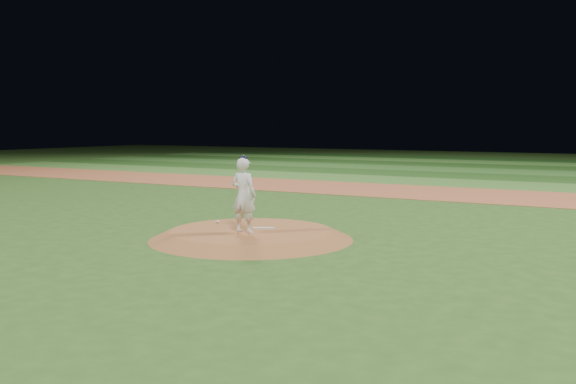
{
  "coord_description": "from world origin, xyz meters",
  "views": [
    {
      "loc": [
        9.38,
        -14.38,
        3.08
      ],
      "look_at": [
        0.0,
        2.0,
        1.1
      ],
      "focal_mm": 40.0,
      "sensor_mm": 36.0,
      "label": 1
    }
  ],
  "objects_px": {
    "pitchers_mound": "(251,234)",
    "pitcher_on_mound": "(244,195)",
    "pitching_rubber": "(264,228)",
    "rosin_bag": "(217,222)"
  },
  "relations": [
    {
      "from": "pitchers_mound",
      "to": "pitcher_on_mound",
      "type": "height_order",
      "value": "pitcher_on_mound"
    },
    {
      "from": "pitchers_mound",
      "to": "pitching_rubber",
      "type": "xyz_separation_m",
      "value": [
        0.17,
        0.36,
        0.14
      ]
    },
    {
      "from": "pitcher_on_mound",
      "to": "pitching_rubber",
      "type": "bearing_deg",
      "value": 82.73
    },
    {
      "from": "pitchers_mound",
      "to": "rosin_bag",
      "type": "height_order",
      "value": "rosin_bag"
    },
    {
      "from": "pitching_rubber",
      "to": "rosin_bag",
      "type": "relative_size",
      "value": 4.63
    },
    {
      "from": "pitching_rubber",
      "to": "pitcher_on_mound",
      "type": "relative_size",
      "value": 0.28
    },
    {
      "from": "pitching_rubber",
      "to": "pitcher_on_mound",
      "type": "height_order",
      "value": "pitcher_on_mound"
    },
    {
      "from": "rosin_bag",
      "to": "pitcher_on_mound",
      "type": "xyz_separation_m",
      "value": [
        1.61,
        -1.02,
        0.97
      ]
    },
    {
      "from": "pitchers_mound",
      "to": "pitching_rubber",
      "type": "height_order",
      "value": "pitching_rubber"
    },
    {
      "from": "pitchers_mound",
      "to": "pitching_rubber",
      "type": "relative_size",
      "value": 9.51
    }
  ]
}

